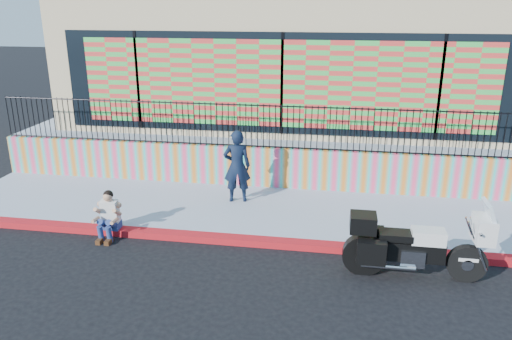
# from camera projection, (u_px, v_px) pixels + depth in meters

# --- Properties ---
(ground) EXTENTS (90.00, 90.00, 0.00)m
(ground) POSITION_uv_depth(u_px,v_px,m) (258.00, 245.00, 10.86)
(ground) COLOR black
(ground) RESTS_ON ground
(red_curb) EXTENTS (16.00, 0.30, 0.15)m
(red_curb) POSITION_uv_depth(u_px,v_px,m) (258.00, 242.00, 10.83)
(red_curb) COLOR #B20C28
(red_curb) RESTS_ON ground
(sidewalk) EXTENTS (16.00, 3.00, 0.15)m
(sidewalk) POSITION_uv_depth(u_px,v_px,m) (269.00, 212.00, 12.37)
(sidewalk) COLOR #949CB2
(sidewalk) RESTS_ON ground
(mural_wall) EXTENTS (16.00, 0.20, 1.10)m
(mural_wall) POSITION_uv_depth(u_px,v_px,m) (277.00, 168.00, 13.67)
(mural_wall) COLOR #FF4372
(mural_wall) RESTS_ON sidewalk
(metal_fence) EXTENTS (15.80, 0.04, 1.20)m
(metal_fence) POSITION_uv_depth(u_px,v_px,m) (278.00, 127.00, 13.30)
(metal_fence) COLOR black
(metal_fence) RESTS_ON mural_wall
(elevated_platform) EXTENTS (16.00, 10.00, 1.25)m
(elevated_platform) POSITION_uv_depth(u_px,v_px,m) (294.00, 127.00, 18.46)
(elevated_platform) COLOR #949CB2
(elevated_platform) RESTS_ON ground
(storefront_building) EXTENTS (14.00, 8.06, 4.00)m
(storefront_building) POSITION_uv_depth(u_px,v_px,m) (295.00, 55.00, 17.41)
(storefront_building) COLOR #CBBB87
(storefront_building) RESTS_ON elevated_platform
(police_motorcycle) EXTENTS (2.63, 0.87, 1.64)m
(police_motorcycle) POSITION_uv_depth(u_px,v_px,m) (413.00, 244.00, 9.39)
(police_motorcycle) COLOR black
(police_motorcycle) RESTS_ON ground
(police_officer) EXTENTS (0.76, 0.58, 1.87)m
(police_officer) POSITION_uv_depth(u_px,v_px,m) (237.00, 166.00, 12.56)
(police_officer) COLOR black
(police_officer) RESTS_ON sidewalk
(seated_man) EXTENTS (0.54, 0.71, 1.06)m
(seated_man) POSITION_uv_depth(u_px,v_px,m) (108.00, 220.00, 11.02)
(seated_man) COLOR navy
(seated_man) RESTS_ON ground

